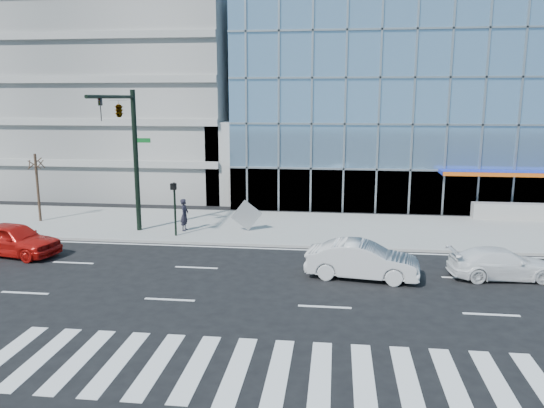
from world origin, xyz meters
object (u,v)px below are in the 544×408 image
(ped_signal_post, at_px, (174,201))
(street_tree_near, at_px, (36,163))
(red_sedan, at_px, (13,239))
(white_suv, at_px, (502,264))
(white_sedan, at_px, (362,260))
(pedestrian, at_px, (185,215))
(tilted_panel, at_px, (247,215))
(traffic_signal, at_px, (124,127))

(ped_signal_post, xyz_separation_m, street_tree_near, (-9.50, 2.56, 1.64))
(ped_signal_post, xyz_separation_m, red_sedan, (-7.01, -4.10, -1.32))
(street_tree_near, bearing_deg, ped_signal_post, -15.06)
(white_suv, bearing_deg, red_sedan, 82.74)
(white_sedan, distance_m, pedestrian, 11.92)
(street_tree_near, height_order, red_sedan, street_tree_near)
(white_sedan, xyz_separation_m, tilted_panel, (-6.27, 7.04, 0.27))
(traffic_signal, bearing_deg, red_sedan, -140.41)
(traffic_signal, relative_size, ped_signal_post, 2.67)
(white_sedan, xyz_separation_m, red_sedan, (-17.03, 1.34, 0.02))
(traffic_signal, relative_size, tilted_panel, 6.15)
(street_tree_near, xyz_separation_m, white_suv, (25.52, -7.30, -3.12))
(white_sedan, relative_size, tilted_panel, 3.72)
(street_tree_near, relative_size, red_sedan, 0.88)
(red_sedan, height_order, pedestrian, pedestrian)
(white_sedan, bearing_deg, ped_signal_post, 69.08)
(tilted_panel, bearing_deg, ped_signal_post, -169.59)
(ped_signal_post, height_order, tilted_panel, ped_signal_post)
(red_sedan, distance_m, tilted_panel, 12.18)
(pedestrian, bearing_deg, white_suv, -108.40)
(pedestrian, bearing_deg, white_sedan, -121.87)
(traffic_signal, xyz_separation_m, white_sedan, (12.52, -5.07, -5.37))
(ped_signal_post, bearing_deg, tilted_panel, 23.08)
(street_tree_near, xyz_separation_m, red_sedan, (2.49, -6.66, -2.96))
(traffic_signal, height_order, white_suv, traffic_signal)
(street_tree_near, distance_m, white_sedan, 21.31)
(traffic_signal, height_order, white_sedan, traffic_signal)
(red_sedan, distance_m, pedestrian, 8.97)
(white_suv, height_order, pedestrian, pedestrian)
(white_suv, xyz_separation_m, pedestrian, (-15.85, 6.01, 0.42))
(ped_signal_post, distance_m, street_tree_near, 9.97)
(white_sedan, bearing_deg, white_suv, -75.80)
(traffic_signal, relative_size, white_suv, 1.77)
(ped_signal_post, height_order, white_sedan, ped_signal_post)
(white_suv, distance_m, red_sedan, 23.04)
(white_sedan, bearing_deg, pedestrian, 63.36)
(tilted_panel, bearing_deg, red_sedan, -164.75)
(traffic_signal, distance_m, white_suv, 19.81)
(street_tree_near, xyz_separation_m, white_sedan, (19.52, -8.00, -2.98))
(red_sedan, bearing_deg, white_sedan, -83.28)
(white_suv, height_order, tilted_panel, tilted_panel)
(traffic_signal, bearing_deg, ped_signal_post, 8.52)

